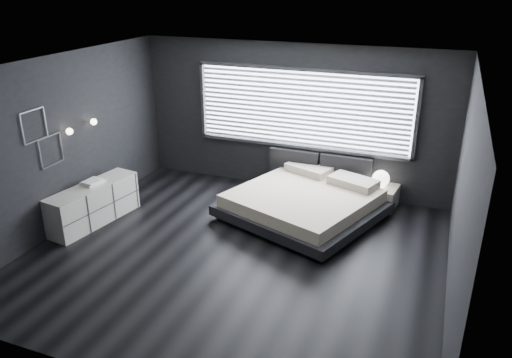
% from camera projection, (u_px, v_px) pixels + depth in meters
% --- Properties ---
extents(room, '(6.04, 6.00, 2.80)m').
position_uv_depth(room, '(234.00, 168.00, 7.01)').
color(room, black).
rests_on(room, ground).
extents(window, '(4.14, 0.09, 1.52)m').
position_uv_depth(window, '(302.00, 109.00, 9.19)').
color(window, white).
rests_on(window, ground).
extents(headboard, '(1.96, 0.16, 0.52)m').
position_uv_depth(headboard, '(319.00, 166.00, 9.41)').
color(headboard, black).
rests_on(headboard, ground).
extents(sconce_near, '(0.18, 0.11, 0.11)m').
position_uv_depth(sconce_near, '(69.00, 131.00, 7.94)').
color(sconce_near, silver).
rests_on(sconce_near, ground).
extents(sconce_far, '(0.18, 0.11, 0.11)m').
position_uv_depth(sconce_far, '(94.00, 122.00, 8.46)').
color(sconce_far, silver).
rests_on(sconce_far, ground).
extents(wall_art_upper, '(0.01, 0.48, 0.48)m').
position_uv_depth(wall_art_upper, '(34.00, 126.00, 7.36)').
color(wall_art_upper, '#47474C').
rests_on(wall_art_upper, ground).
extents(wall_art_lower, '(0.01, 0.48, 0.48)m').
position_uv_depth(wall_art_lower, '(51.00, 150.00, 7.75)').
color(wall_art_lower, '#47474C').
rests_on(wall_art_lower, ground).
extents(bed, '(2.96, 2.90, 0.61)m').
position_uv_depth(bed, '(304.00, 202.00, 8.61)').
color(bed, black).
rests_on(bed, ground).
extents(nightstand, '(0.74, 0.64, 0.39)m').
position_uv_depth(nightstand, '(378.00, 196.00, 9.05)').
color(nightstand, silver).
rests_on(nightstand, ground).
extents(orb_lamp, '(0.31, 0.31, 0.31)m').
position_uv_depth(orb_lamp, '(381.00, 179.00, 8.89)').
color(orb_lamp, white).
rests_on(orb_lamp, nightstand).
extents(dresser, '(0.73, 1.73, 0.67)m').
position_uv_depth(dresser, '(94.00, 204.00, 8.40)').
color(dresser, silver).
rests_on(dresser, ground).
extents(book_stack, '(0.33, 0.39, 0.07)m').
position_uv_depth(book_stack, '(93.00, 182.00, 8.33)').
color(book_stack, white).
rests_on(book_stack, dresser).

